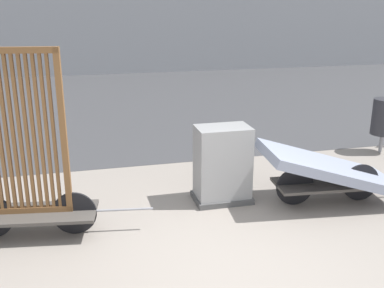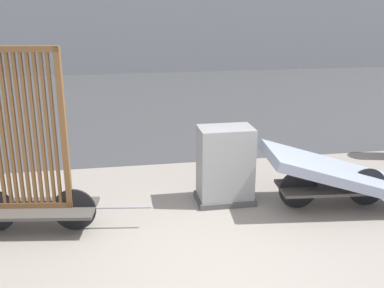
% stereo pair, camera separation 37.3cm
% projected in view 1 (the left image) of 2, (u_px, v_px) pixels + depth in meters
% --- Properties ---
extents(ground_plane, '(60.00, 60.00, 0.00)m').
position_uv_depth(ground_plane, '(223.00, 275.00, 4.76)').
color(ground_plane, gray).
extents(road_strip, '(56.00, 10.92, 0.01)m').
position_uv_depth(road_strip, '(129.00, 102.00, 13.08)').
color(road_strip, '#424244').
rests_on(road_strip, ground_plane).
extents(bike_cart_with_bedframe, '(2.26, 0.82, 2.30)m').
position_uv_depth(bike_cart_with_bedframe, '(29.00, 174.00, 5.33)').
color(bike_cart_with_bedframe, '#4C4742').
rests_on(bike_cart_with_bedframe, ground_plane).
extents(bike_cart_with_mattress, '(2.47, 1.18, 0.87)m').
position_uv_depth(bike_cart_with_mattress, '(330.00, 171.00, 6.36)').
color(bike_cart_with_mattress, '#4C4742').
rests_on(bike_cart_with_mattress, ground_plane).
extents(utility_cabinet, '(0.81, 0.55, 1.11)m').
position_uv_depth(utility_cabinet, '(222.00, 167.00, 6.41)').
color(utility_cabinet, '#4C4C4C').
rests_on(utility_cabinet, ground_plane).
extents(trash_bin, '(0.45, 0.45, 1.04)m').
position_uv_depth(trash_bin, '(384.00, 117.00, 8.45)').
color(trash_bin, gray).
rests_on(trash_bin, ground_plane).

